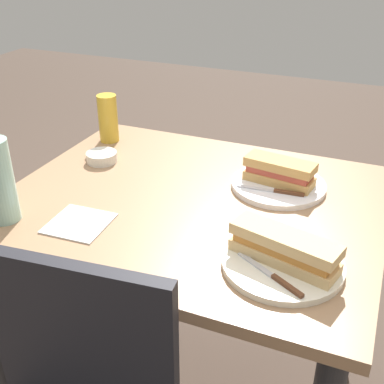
{
  "coord_description": "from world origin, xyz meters",
  "views": [
    {
      "loc": [
        -0.44,
        1.05,
        1.39
      ],
      "look_at": [
        0.0,
        0.0,
        0.77
      ],
      "focal_mm": 46.28,
      "sensor_mm": 36.0,
      "label": 1
    }
  ],
  "objects_px": {
    "dining_table": "(192,239)",
    "baguette_sandwich_far": "(280,171)",
    "plate_far": "(278,185)",
    "olive_bowl": "(102,157)",
    "beer_glass": "(108,118)",
    "knife_far": "(274,191)",
    "knife_near": "(273,276)",
    "plate_near": "(283,264)",
    "baguette_sandwich_near": "(284,248)"
  },
  "relations": [
    {
      "from": "plate_near",
      "to": "baguette_sandwich_near",
      "type": "xyz_separation_m",
      "value": [
        0.0,
        0.0,
        0.04
      ]
    },
    {
      "from": "dining_table",
      "to": "beer_glass",
      "type": "bearing_deg",
      "value": -32.71
    },
    {
      "from": "plate_far",
      "to": "beer_glass",
      "type": "height_order",
      "value": "beer_glass"
    },
    {
      "from": "knife_near",
      "to": "baguette_sandwich_far",
      "type": "height_order",
      "value": "baguette_sandwich_far"
    },
    {
      "from": "knife_near",
      "to": "plate_far",
      "type": "height_order",
      "value": "knife_near"
    },
    {
      "from": "dining_table",
      "to": "knife_near",
      "type": "xyz_separation_m",
      "value": [
        -0.29,
        0.26,
        0.15
      ]
    },
    {
      "from": "plate_near",
      "to": "knife_far",
      "type": "height_order",
      "value": "knife_far"
    },
    {
      "from": "knife_near",
      "to": "baguette_sandwich_far",
      "type": "distance_m",
      "value": 0.42
    },
    {
      "from": "knife_far",
      "to": "olive_bowl",
      "type": "height_order",
      "value": "olive_bowl"
    },
    {
      "from": "baguette_sandwich_near",
      "to": "olive_bowl",
      "type": "relative_size",
      "value": 2.62
    },
    {
      "from": "beer_glass",
      "to": "knife_far",
      "type": "bearing_deg",
      "value": 164.45
    },
    {
      "from": "knife_near",
      "to": "knife_far",
      "type": "xyz_separation_m",
      "value": [
        0.09,
        -0.35,
        0.0
      ]
    },
    {
      "from": "dining_table",
      "to": "beer_glass",
      "type": "height_order",
      "value": "beer_glass"
    },
    {
      "from": "dining_table",
      "to": "knife_far",
      "type": "relative_size",
      "value": 5.44
    },
    {
      "from": "dining_table",
      "to": "plate_far",
      "type": "xyz_separation_m",
      "value": [
        -0.2,
        -0.15,
        0.14
      ]
    },
    {
      "from": "plate_near",
      "to": "dining_table",
      "type": "bearing_deg",
      "value": -34.3
    },
    {
      "from": "dining_table",
      "to": "plate_near",
      "type": "bearing_deg",
      "value": 145.7
    },
    {
      "from": "baguette_sandwich_far",
      "to": "plate_near",
      "type": "bearing_deg",
      "value": 105.38
    },
    {
      "from": "knife_near",
      "to": "plate_far",
      "type": "distance_m",
      "value": 0.42
    },
    {
      "from": "baguette_sandwich_far",
      "to": "olive_bowl",
      "type": "height_order",
      "value": "baguette_sandwich_far"
    },
    {
      "from": "baguette_sandwich_far",
      "to": "olive_bowl",
      "type": "xyz_separation_m",
      "value": [
        0.54,
        0.04,
        -0.03
      ]
    },
    {
      "from": "dining_table",
      "to": "baguette_sandwich_far",
      "type": "distance_m",
      "value": 0.3
    },
    {
      "from": "dining_table",
      "to": "knife_far",
      "type": "xyz_separation_m",
      "value": [
        -0.2,
        -0.09,
        0.15
      ]
    },
    {
      "from": "plate_near",
      "to": "plate_far",
      "type": "height_order",
      "value": "same"
    },
    {
      "from": "dining_table",
      "to": "knife_near",
      "type": "relative_size",
      "value": 6.12
    },
    {
      "from": "knife_near",
      "to": "knife_far",
      "type": "height_order",
      "value": "same"
    },
    {
      "from": "dining_table",
      "to": "baguette_sandwich_near",
      "type": "bearing_deg",
      "value": 145.7
    },
    {
      "from": "baguette_sandwich_near",
      "to": "knife_near",
      "type": "bearing_deg",
      "value": 85.11
    },
    {
      "from": "plate_far",
      "to": "knife_far",
      "type": "relative_size",
      "value": 1.44
    },
    {
      "from": "knife_near",
      "to": "baguette_sandwich_far",
      "type": "bearing_deg",
      "value": -77.56
    },
    {
      "from": "dining_table",
      "to": "knife_far",
      "type": "distance_m",
      "value": 0.26
    },
    {
      "from": "knife_near",
      "to": "knife_far",
      "type": "bearing_deg",
      "value": -76.05
    },
    {
      "from": "knife_near",
      "to": "olive_bowl",
      "type": "height_order",
      "value": "olive_bowl"
    },
    {
      "from": "plate_far",
      "to": "olive_bowl",
      "type": "xyz_separation_m",
      "value": [
        0.54,
        0.04,
        0.01
      ]
    },
    {
      "from": "baguette_sandwich_far",
      "to": "knife_far",
      "type": "bearing_deg",
      "value": 92.7
    },
    {
      "from": "knife_far",
      "to": "beer_glass",
      "type": "xyz_separation_m",
      "value": [
        0.61,
        -0.17,
        0.06
      ]
    },
    {
      "from": "baguette_sandwich_far",
      "to": "beer_glass",
      "type": "distance_m",
      "value": 0.62
    },
    {
      "from": "knife_near",
      "to": "baguette_sandwich_far",
      "type": "relative_size",
      "value": 0.81
    },
    {
      "from": "knife_far",
      "to": "olive_bowl",
      "type": "bearing_deg",
      "value": -1.52
    },
    {
      "from": "plate_far",
      "to": "olive_bowl",
      "type": "bearing_deg",
      "value": 4.51
    },
    {
      "from": "knife_near",
      "to": "beer_glass",
      "type": "bearing_deg",
      "value": -36.99
    },
    {
      "from": "knife_near",
      "to": "olive_bowl",
      "type": "bearing_deg",
      "value": -30.37
    },
    {
      "from": "knife_near",
      "to": "plate_near",
      "type": "bearing_deg",
      "value": -94.89
    },
    {
      "from": "beer_glass",
      "to": "plate_near",
      "type": "bearing_deg",
      "value": 146.62
    },
    {
      "from": "plate_near",
      "to": "baguette_sandwich_far",
      "type": "height_order",
      "value": "baguette_sandwich_far"
    },
    {
      "from": "plate_near",
      "to": "baguette_sandwich_far",
      "type": "distance_m",
      "value": 0.36
    },
    {
      "from": "olive_bowl",
      "to": "plate_far",
      "type": "bearing_deg",
      "value": -175.49
    },
    {
      "from": "baguette_sandwich_near",
      "to": "baguette_sandwich_far",
      "type": "height_order",
      "value": "same"
    },
    {
      "from": "baguette_sandwich_far",
      "to": "dining_table",
      "type": "bearing_deg",
      "value": 37.66
    },
    {
      "from": "plate_near",
      "to": "knife_far",
      "type": "distance_m",
      "value": 0.31
    }
  ]
}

